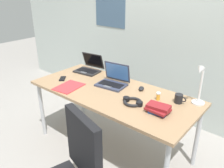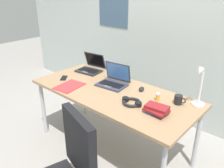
% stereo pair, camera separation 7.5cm
% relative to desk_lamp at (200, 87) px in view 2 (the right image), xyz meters
% --- Properties ---
extents(ground_plane, '(12.00, 12.00, 0.00)m').
position_rel_desk_lamp_xyz_m(ground_plane, '(-0.80, -0.28, -0.94)').
color(ground_plane, gray).
extents(wall_back, '(6.00, 0.13, 2.60)m').
position_rel_desk_lamp_xyz_m(wall_back, '(-0.80, 0.82, 0.36)').
color(wall_back, '#B2BCB7').
rests_on(wall_back, ground_plane).
extents(desk, '(1.80, 0.80, 0.74)m').
position_rel_desk_lamp_xyz_m(desk, '(-0.80, -0.28, -0.25)').
color(desk, '#9E7A56').
rests_on(desk, ground_plane).
extents(desk_lamp, '(0.12, 0.18, 0.40)m').
position_rel_desk_lamp_xyz_m(desk_lamp, '(0.00, 0.00, 0.00)').
color(desk_lamp, white).
rests_on(desk_lamp, desk).
extents(laptop_near_lamp, '(0.34, 0.32, 0.22)m').
position_rel_desk_lamp_xyz_m(laptop_near_lamp, '(-1.41, -0.01, -0.15)').
color(laptop_near_lamp, '#232326').
rests_on(laptop_near_lamp, desk).
extents(laptop_far_corner, '(0.35, 0.30, 0.23)m').
position_rel_desk_lamp_xyz_m(laptop_far_corner, '(-0.90, -0.14, -0.15)').
color(laptop_far_corner, '#33384C').
rests_on(laptop_far_corner, desk).
extents(computer_mouse, '(0.09, 0.11, 0.03)m').
position_rel_desk_lamp_xyz_m(computer_mouse, '(-0.58, -0.06, -0.18)').
color(computer_mouse, black).
rests_on(computer_mouse, desk).
extents(cell_phone, '(0.14, 0.15, 0.01)m').
position_rel_desk_lamp_xyz_m(cell_phone, '(-1.46, -0.40, -0.19)').
color(cell_phone, black).
rests_on(cell_phone, desk).
extents(headphones, '(0.21, 0.18, 0.04)m').
position_rel_desk_lamp_xyz_m(headphones, '(-0.48, -0.36, -0.18)').
color(headphones, black).
rests_on(headphones, desk).
extents(pill_bottle, '(0.04, 0.04, 0.08)m').
position_rel_desk_lamp_xyz_m(pill_bottle, '(-0.33, -0.15, -0.16)').
color(pill_bottle, gold).
rests_on(pill_bottle, desk).
extents(book_stack, '(0.21, 0.19, 0.07)m').
position_rel_desk_lamp_xyz_m(book_stack, '(-0.21, -0.35, -0.16)').
color(book_stack, navy).
rests_on(book_stack, desk).
extents(paper_folder_near_lamp, '(0.27, 0.34, 0.01)m').
position_rel_desk_lamp_xyz_m(paper_folder_near_lamp, '(-1.23, -0.50, -0.19)').
color(paper_folder_near_lamp, red).
rests_on(paper_folder_near_lamp, desk).
extents(coffee_mug, '(0.11, 0.08, 0.09)m').
position_rel_desk_lamp_xyz_m(coffee_mug, '(-0.15, -0.07, -0.15)').
color(coffee_mug, black).
rests_on(coffee_mug, desk).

